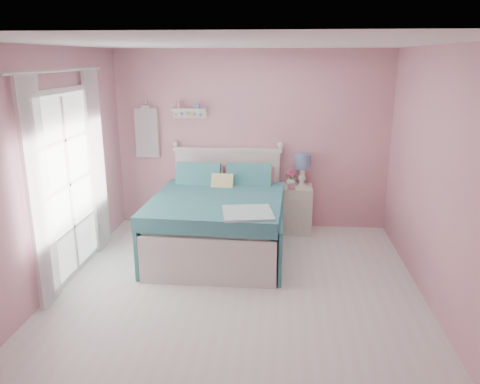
% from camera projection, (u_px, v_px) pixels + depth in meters
% --- Properties ---
extents(floor, '(4.50, 4.50, 0.00)m').
position_uv_depth(floor, '(237.00, 294.00, 5.07)').
color(floor, silver).
rests_on(floor, ground).
extents(room_shell, '(4.50, 4.50, 4.50)m').
position_uv_depth(room_shell, '(237.00, 151.00, 4.63)').
color(room_shell, '#C77E96').
rests_on(room_shell, floor).
extents(bed, '(1.69, 2.10, 1.20)m').
position_uv_depth(bed, '(219.00, 221.00, 6.15)').
color(bed, silver).
rests_on(bed, floor).
extents(nightstand, '(0.48, 0.47, 0.69)m').
position_uv_depth(nightstand, '(295.00, 209.00, 6.83)').
color(nightstand, beige).
rests_on(nightstand, floor).
extents(table_lamp, '(0.23, 0.23, 0.46)m').
position_uv_depth(table_lamp, '(302.00, 163.00, 6.73)').
color(table_lamp, white).
rests_on(table_lamp, nightstand).
extents(vase, '(0.17, 0.17, 0.14)m').
position_uv_depth(vase, '(291.00, 181.00, 6.77)').
color(vase, white).
rests_on(vase, nightstand).
extents(teacup, '(0.11, 0.11, 0.08)m').
position_uv_depth(teacup, '(291.00, 187.00, 6.56)').
color(teacup, '#CC8996').
rests_on(teacup, nightstand).
extents(roses, '(0.14, 0.11, 0.12)m').
position_uv_depth(roses, '(291.00, 173.00, 6.73)').
color(roses, '#E14C8A').
rests_on(roses, vase).
extents(wall_shelf, '(0.50, 0.15, 0.25)m').
position_uv_depth(wall_shelf, '(189.00, 111.00, 6.76)').
color(wall_shelf, silver).
rests_on(wall_shelf, room_shell).
extents(hanging_dress, '(0.34, 0.03, 0.72)m').
position_uv_depth(hanging_dress, '(147.00, 133.00, 6.90)').
color(hanging_dress, white).
rests_on(hanging_dress, room_shell).
extents(french_door, '(0.04, 1.32, 2.16)m').
position_uv_depth(french_door, '(68.00, 185.00, 5.33)').
color(french_door, silver).
rests_on(french_door, floor).
extents(curtain_near, '(0.04, 0.40, 2.32)m').
position_uv_depth(curtain_near, '(39.00, 195.00, 4.58)').
color(curtain_near, white).
rests_on(curtain_near, floor).
extents(curtain_far, '(0.04, 0.40, 2.32)m').
position_uv_depth(curtain_far, '(97.00, 162.00, 6.00)').
color(curtain_far, white).
rests_on(curtain_far, floor).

